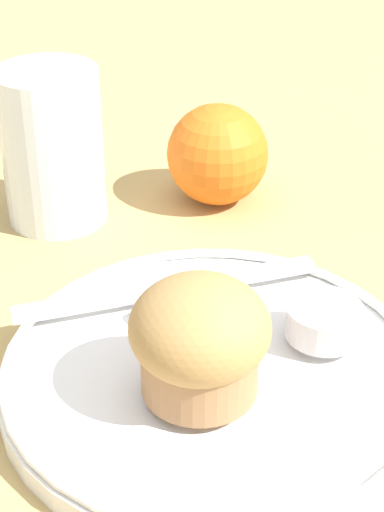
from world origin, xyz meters
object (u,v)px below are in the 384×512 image
at_px(orange_fruit, 218,154).
at_px(muffin, 200,339).
at_px(butter_knife, 174,288).
at_px(juice_glass, 52,147).

bearing_deg(orange_fruit, muffin, -109.35).
distance_m(butter_knife, orange_fruit, 0.16).
bearing_deg(juice_glass, orange_fruit, -3.15).
xyz_separation_m(muffin, juice_glass, (-0.04, 0.24, 0.01)).
xyz_separation_m(butter_knife, orange_fruit, (0.07, 0.14, 0.02)).
height_order(muffin, butter_knife, muffin).
height_order(butter_knife, juice_glass, juice_glass).
bearing_deg(muffin, butter_knife, 83.92).
xyz_separation_m(orange_fruit, juice_glass, (-0.13, 0.01, 0.02)).
height_order(orange_fruit, juice_glass, juice_glass).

